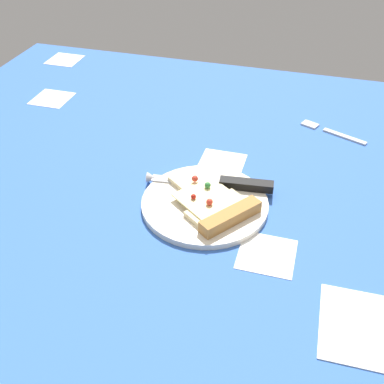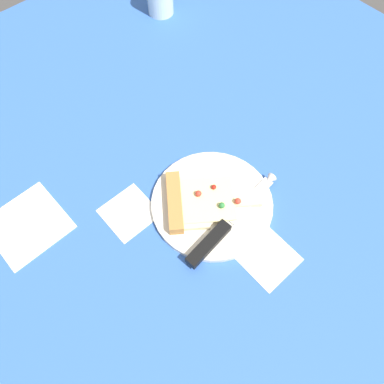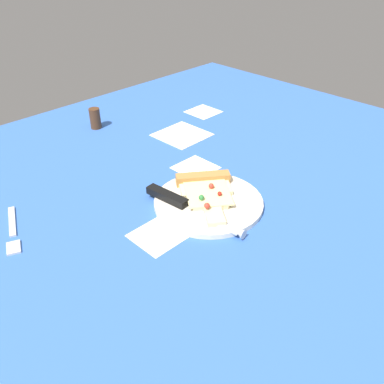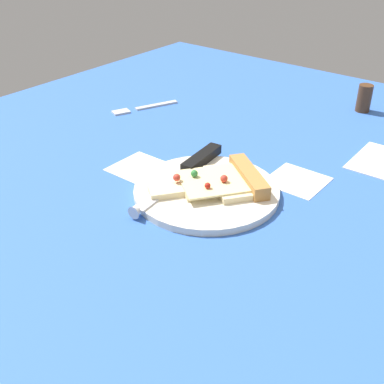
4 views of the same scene
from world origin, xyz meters
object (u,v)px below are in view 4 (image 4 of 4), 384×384
object	(u,v)px
pepper_shaker	(364,98)
knife	(187,170)
plate	(206,191)
pizza_slice	(222,182)
fork	(142,107)

from	to	relation	value
pepper_shaker	knife	bearing A→B (deg)	77.20
knife	pepper_shaker	size ratio (longest dim) A/B	4.09
plate	knife	world-z (taller)	knife
plate	pizza_slice	bearing A→B (deg)	-126.53
pepper_shaker	fork	size ratio (longest dim) A/B	0.40
knife	pepper_shaker	distance (cm)	48.91
pizza_slice	fork	size ratio (longest dim) A/B	1.26
pizza_slice	fork	xyz separation A→B (cm)	(34.81, -18.25, -1.52)
plate	pizza_slice	size ratio (longest dim) A/B	1.23
plate	knife	size ratio (longest dim) A/B	0.95
knife	fork	distance (cm)	33.48
pizza_slice	fork	world-z (taller)	pizza_slice
plate	knife	xyz separation A→B (cm)	(5.39, -1.85, 1.17)
pizza_slice	knife	xyz separation A→B (cm)	(6.92, 0.22, -0.19)
plate	fork	xyz separation A→B (cm)	(33.28, -20.32, -0.16)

